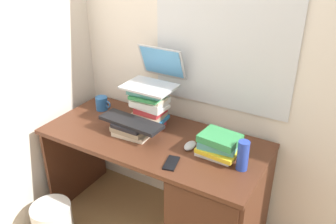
# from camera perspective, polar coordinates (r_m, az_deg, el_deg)

# --- Properties ---
(ground_plane) EXTENTS (6.00, 6.00, 0.00)m
(ground_plane) POSITION_cam_1_polar(r_m,az_deg,el_deg) (2.71, -2.08, -17.20)
(ground_plane) COLOR #9E7A4C
(wall_back) EXTENTS (6.00, 0.06, 2.60)m
(wall_back) POSITION_cam_1_polar(r_m,az_deg,el_deg) (2.33, 2.37, 12.33)
(wall_back) COLOR silver
(wall_back) RESTS_ON ground
(wall_left) EXTENTS (0.05, 6.00, 2.60)m
(wall_left) POSITION_cam_1_polar(r_m,az_deg,el_deg) (2.54, -18.30, 12.25)
(wall_left) COLOR beige
(wall_left) RESTS_ON ground
(desk) EXTENTS (1.43, 0.64, 0.72)m
(desk) POSITION_cam_1_polar(r_m,az_deg,el_deg) (2.30, 5.28, -13.63)
(desk) COLOR #4C2819
(desk) RESTS_ON ground
(book_stack_tall) EXTENTS (0.25, 0.22, 0.27)m
(book_stack_tall) POSITION_cam_1_polar(r_m,az_deg,el_deg) (2.33, -2.98, 1.03)
(book_stack_tall) COLOR #B22D33
(book_stack_tall) RESTS_ON desk
(book_stack_keyboard_riser) EXTENTS (0.24, 0.16, 0.09)m
(book_stack_keyboard_riser) POSITION_cam_1_polar(r_m,az_deg,el_deg) (2.27, -5.97, -2.80)
(book_stack_keyboard_riser) COLOR beige
(book_stack_keyboard_riser) RESTS_ON desk
(book_stack_side) EXTENTS (0.25, 0.21, 0.14)m
(book_stack_side) POSITION_cam_1_polar(r_m,az_deg,el_deg) (2.07, 8.12, -5.23)
(book_stack_side) COLOR white
(book_stack_side) RESTS_ON desk
(laptop) EXTENTS (0.32, 0.32, 0.23)m
(laptop) POSITION_cam_1_polar(r_m,az_deg,el_deg) (2.31, -2.15, 5.72)
(laptop) COLOR #B7BABF
(laptop) RESTS_ON book_stack_tall
(keyboard) EXTENTS (0.43, 0.16, 0.02)m
(keyboard) POSITION_cam_1_polar(r_m,az_deg,el_deg) (2.24, -5.90, -1.58)
(keyboard) COLOR black
(keyboard) RESTS_ON book_stack_keyboard_riser
(computer_mouse) EXTENTS (0.06, 0.10, 0.04)m
(computer_mouse) POSITION_cam_1_polar(r_m,az_deg,el_deg) (2.15, 3.52, -5.36)
(computer_mouse) COLOR #A5A8AD
(computer_mouse) RESTS_ON desk
(mug) EXTENTS (0.13, 0.09, 0.10)m
(mug) POSITION_cam_1_polar(r_m,az_deg,el_deg) (2.63, -10.48, 1.37)
(mug) COLOR #265999
(mug) RESTS_ON desk
(water_bottle) EXTENTS (0.06, 0.06, 0.17)m
(water_bottle) POSITION_cam_1_polar(r_m,az_deg,el_deg) (1.97, 11.83, -6.80)
(water_bottle) COLOR #263FA5
(water_bottle) RESTS_ON desk
(cell_phone) EXTENTS (0.10, 0.15, 0.01)m
(cell_phone) POSITION_cam_1_polar(r_m,az_deg,el_deg) (2.02, 0.53, -8.14)
(cell_phone) COLOR black
(cell_phone) RESTS_ON desk
(wastebasket) EXTENTS (0.27, 0.27, 0.26)m
(wastebasket) POSITION_cam_1_polar(r_m,az_deg,el_deg) (2.65, -17.85, -16.30)
(wastebasket) COLOR silver
(wastebasket) RESTS_ON ground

